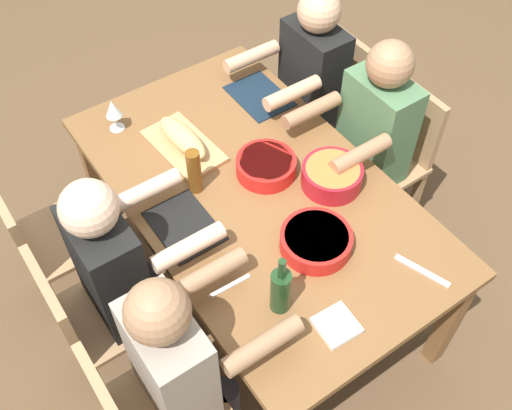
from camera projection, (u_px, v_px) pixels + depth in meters
name	position (u px, v px, depth m)	size (l,w,h in m)	color
ground_plane	(256.00, 281.00, 3.14)	(8.00, 8.00, 0.00)	brown
dining_table	(256.00, 200.00, 2.63)	(1.77, 1.03, 0.74)	brown
chair_near_center	(390.00, 151.00, 3.07)	(0.40, 0.40, 0.85)	#A87F56
diner_near_center	(369.00, 135.00, 2.84)	(0.41, 0.53, 1.20)	#2D2D38
chair_far_center	(89.00, 317.00, 2.47)	(0.40, 0.40, 0.85)	#A87F56
diner_far_center	(120.00, 267.00, 2.37)	(0.41, 0.53, 1.20)	#2D2D38
chair_far_right	(44.00, 238.00, 2.72)	(0.40, 0.40, 0.85)	#A87F56
chair_near_right	(330.00, 100.00, 3.32)	(0.40, 0.40, 0.85)	#A87F56
diner_near_right	(306.00, 81.00, 3.09)	(0.41, 0.53, 1.20)	#2D2D38
diner_far_left	(182.00, 362.00, 2.11)	(0.41, 0.53, 1.20)	#2D2D38
serving_bowl_salad	(266.00, 165.00, 2.60)	(0.26, 0.26, 0.08)	red
serving_bowl_pasta	(316.00, 240.00, 2.34)	(0.29, 0.29, 0.08)	red
serving_bowl_fruit	(332.00, 175.00, 2.54)	(0.26, 0.26, 0.10)	#B21923
cutting_board	(184.00, 146.00, 2.72)	(0.40, 0.22, 0.02)	tan
bread_loaf	(183.00, 137.00, 2.68)	(0.32, 0.11, 0.09)	tan
wine_bottle	(281.00, 290.00, 2.12)	(0.08, 0.08, 0.29)	#193819
beer_bottle	(194.00, 172.00, 2.48)	(0.06, 0.06, 0.22)	brown
wine_glass	(113.00, 110.00, 2.72)	(0.08, 0.08, 0.17)	silver
placemat_far_center	(184.00, 226.00, 2.44)	(0.32, 0.23, 0.01)	black
placemat_near_right	(259.00, 96.00, 2.95)	(0.32, 0.23, 0.01)	#142333
fork_far_left	(231.00, 285.00, 2.26)	(0.02, 0.17, 0.01)	silver
carving_knife	(422.00, 271.00, 2.30)	(0.23, 0.02, 0.01)	silver
napkin_stack	(337.00, 325.00, 2.14)	(0.14, 0.14, 0.02)	white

